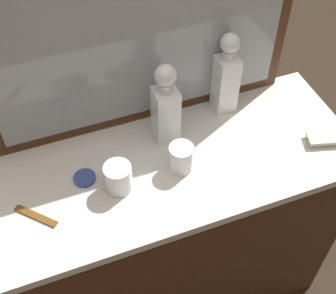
{
  "coord_description": "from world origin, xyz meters",
  "views": [
    {
      "loc": [
        -0.32,
        -0.85,
        1.98
      ],
      "look_at": [
        0.0,
        0.0,
        0.94
      ],
      "focal_mm": 49.64,
      "sensor_mm": 36.0,
      "label": 1
    }
  ],
  "objects_px": {
    "crystal_tumbler_rear": "(181,158)",
    "silver_brush_far_left": "(327,138)",
    "crystal_tumbler_left": "(118,178)",
    "crystal_decanter_left": "(226,80)",
    "crystal_decanter_front": "(166,110)",
    "porcelain_dish": "(85,178)",
    "tortoiseshell_comb": "(36,216)"
  },
  "relations": [
    {
      "from": "crystal_decanter_front",
      "to": "porcelain_dish",
      "type": "bearing_deg",
      "value": -164.3
    },
    {
      "from": "crystal_decanter_left",
      "to": "crystal_tumbler_rear",
      "type": "bearing_deg",
      "value": -140.01
    },
    {
      "from": "crystal_decanter_front",
      "to": "crystal_tumbler_left",
      "type": "distance_m",
      "value": 0.26
    },
    {
      "from": "crystal_tumbler_left",
      "to": "tortoiseshell_comb",
      "type": "height_order",
      "value": "crystal_tumbler_left"
    },
    {
      "from": "crystal_tumbler_rear",
      "to": "crystal_tumbler_left",
      "type": "xyz_separation_m",
      "value": [
        -0.2,
        -0.01,
        0.0
      ]
    },
    {
      "from": "silver_brush_far_left",
      "to": "crystal_tumbler_left",
      "type": "bearing_deg",
      "value": 174.89
    },
    {
      "from": "tortoiseshell_comb",
      "to": "silver_brush_far_left",
      "type": "bearing_deg",
      "value": -2.76
    },
    {
      "from": "crystal_decanter_left",
      "to": "silver_brush_far_left",
      "type": "height_order",
      "value": "crystal_decanter_left"
    },
    {
      "from": "crystal_tumbler_rear",
      "to": "silver_brush_far_left",
      "type": "xyz_separation_m",
      "value": [
        0.48,
        -0.07,
        -0.03
      ]
    },
    {
      "from": "tortoiseshell_comb",
      "to": "crystal_tumbler_rear",
      "type": "bearing_deg",
      "value": 2.83
    },
    {
      "from": "crystal_decanter_left",
      "to": "silver_brush_far_left",
      "type": "bearing_deg",
      "value": -46.83
    },
    {
      "from": "crystal_decanter_left",
      "to": "porcelain_dish",
      "type": "xyz_separation_m",
      "value": [
        -0.52,
        -0.14,
        -0.12
      ]
    },
    {
      "from": "crystal_tumbler_left",
      "to": "porcelain_dish",
      "type": "relative_size",
      "value": 1.36
    },
    {
      "from": "silver_brush_far_left",
      "to": "tortoiseshell_comb",
      "type": "height_order",
      "value": "silver_brush_far_left"
    },
    {
      "from": "crystal_tumbler_rear",
      "to": "porcelain_dish",
      "type": "distance_m",
      "value": 0.3
    },
    {
      "from": "crystal_tumbler_rear",
      "to": "crystal_tumbler_left",
      "type": "height_order",
      "value": "crystal_tumbler_left"
    },
    {
      "from": "tortoiseshell_comb",
      "to": "porcelain_dish",
      "type": "bearing_deg",
      "value": 26.43
    },
    {
      "from": "crystal_decanter_front",
      "to": "crystal_tumbler_left",
      "type": "relative_size",
      "value": 3.16
    },
    {
      "from": "crystal_tumbler_rear",
      "to": "porcelain_dish",
      "type": "relative_size",
      "value": 1.34
    },
    {
      "from": "crystal_tumbler_rear",
      "to": "silver_brush_far_left",
      "type": "bearing_deg",
      "value": -7.95
    },
    {
      "from": "crystal_decanter_left",
      "to": "crystal_tumbler_left",
      "type": "relative_size",
      "value": 3.3
    },
    {
      "from": "crystal_decanter_left",
      "to": "tortoiseshell_comb",
      "type": "distance_m",
      "value": 0.73
    },
    {
      "from": "porcelain_dish",
      "to": "tortoiseshell_comb",
      "type": "relative_size",
      "value": 0.59
    },
    {
      "from": "crystal_decanter_left",
      "to": "porcelain_dish",
      "type": "bearing_deg",
      "value": -165.22
    },
    {
      "from": "crystal_tumbler_rear",
      "to": "crystal_tumbler_left",
      "type": "relative_size",
      "value": 0.98
    },
    {
      "from": "crystal_decanter_left",
      "to": "crystal_tumbler_left",
      "type": "height_order",
      "value": "crystal_decanter_left"
    },
    {
      "from": "crystal_tumbler_left",
      "to": "silver_brush_far_left",
      "type": "distance_m",
      "value": 0.69
    },
    {
      "from": "crystal_decanter_left",
      "to": "crystal_decanter_front",
      "type": "bearing_deg",
      "value": -166.4
    },
    {
      "from": "crystal_tumbler_left",
      "to": "silver_brush_far_left",
      "type": "xyz_separation_m",
      "value": [
        0.68,
        -0.06,
        -0.03
      ]
    },
    {
      "from": "silver_brush_far_left",
      "to": "porcelain_dish",
      "type": "relative_size",
      "value": 2.11
    },
    {
      "from": "crystal_decanter_left",
      "to": "crystal_decanter_front",
      "type": "height_order",
      "value": "crystal_decanter_left"
    },
    {
      "from": "crystal_decanter_front",
      "to": "porcelain_dish",
      "type": "distance_m",
      "value": 0.32
    }
  ]
}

